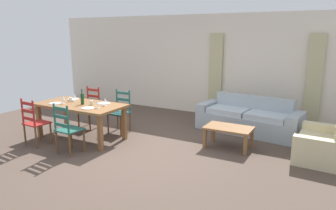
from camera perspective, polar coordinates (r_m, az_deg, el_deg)
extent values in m
cube|color=#4F3E35|center=(6.22, -6.60, -7.88)|extent=(9.60, 9.60, 0.02)
cube|color=silver|center=(8.75, 5.85, 7.33)|extent=(9.60, 0.16, 2.70)
cube|color=#BDB484|center=(8.46, 8.67, 5.36)|extent=(0.35, 0.08, 2.20)
cube|color=#BDB484|center=(7.97, 25.10, 3.83)|extent=(0.35, 0.08, 2.20)
cube|color=brown|center=(6.81, -15.74, 0.00)|extent=(1.90, 0.96, 0.05)
cube|color=brown|center=(7.27, -22.46, -2.74)|extent=(0.08, 0.08, 0.70)
cube|color=brown|center=(6.07, -12.28, -5.01)|extent=(0.08, 0.08, 0.70)
cube|color=brown|center=(7.75, -18.12, -1.48)|extent=(0.08, 0.08, 0.70)
cube|color=brown|center=(6.64, -7.98, -3.30)|extent=(0.08, 0.08, 0.70)
cube|color=maroon|center=(6.75, -22.82, -3.07)|extent=(0.45, 0.43, 0.03)
cylinder|color=brown|center=(7.05, -22.36, -4.33)|extent=(0.04, 0.04, 0.43)
cylinder|color=brown|center=(6.77, -20.59, -4.88)|extent=(0.04, 0.04, 0.43)
cylinder|color=brown|center=(6.87, -24.67, -4.98)|extent=(0.04, 0.04, 0.43)
cylinder|color=brown|center=(6.58, -22.96, -5.58)|extent=(0.04, 0.04, 0.43)
cylinder|color=maroon|center=(6.75, -25.06, -0.98)|extent=(0.04, 0.04, 0.50)
cylinder|color=maroon|center=(6.45, -23.34, -1.41)|extent=(0.04, 0.04, 0.50)
cube|color=maroon|center=(6.63, -24.12, -2.29)|extent=(0.38, 0.05, 0.06)
cube|color=maroon|center=(6.59, -24.24, -1.03)|extent=(0.38, 0.05, 0.06)
cube|color=maroon|center=(6.56, -24.36, 0.25)|extent=(0.38, 0.05, 0.06)
cube|color=#22594E|center=(6.09, -17.52, -4.31)|extent=(0.44, 0.43, 0.03)
cylinder|color=brown|center=(6.40, -17.26, -5.64)|extent=(0.04, 0.04, 0.43)
cylinder|color=brown|center=(6.14, -15.07, -6.29)|extent=(0.04, 0.04, 0.43)
cylinder|color=brown|center=(6.20, -19.66, -6.42)|extent=(0.04, 0.04, 0.43)
cylinder|color=brown|center=(5.93, -17.50, -7.13)|extent=(0.04, 0.04, 0.43)
cylinder|color=#22594E|center=(6.06, -20.01, -2.01)|extent=(0.04, 0.04, 0.50)
cylinder|color=#22594E|center=(5.78, -17.82, -2.53)|extent=(0.04, 0.04, 0.50)
cube|color=#22594E|center=(5.95, -18.85, -3.48)|extent=(0.38, 0.05, 0.06)
cube|color=#22594E|center=(5.91, -18.96, -2.08)|extent=(0.38, 0.05, 0.06)
cube|color=#22594E|center=(5.88, -19.06, -0.67)|extent=(0.38, 0.05, 0.06)
cube|color=maroon|center=(7.63, -14.27, -0.70)|extent=(0.43, 0.41, 0.03)
cylinder|color=brown|center=(7.44, -14.08, -2.85)|extent=(0.04, 0.04, 0.43)
cylinder|color=brown|center=(7.69, -16.02, -2.46)|extent=(0.04, 0.04, 0.43)
cylinder|color=brown|center=(7.68, -12.33, -2.27)|extent=(0.04, 0.04, 0.43)
cylinder|color=brown|center=(7.92, -14.26, -1.91)|extent=(0.04, 0.04, 0.43)
cylinder|color=maroon|center=(7.57, -12.51, 1.33)|extent=(0.04, 0.04, 0.50)
cylinder|color=maroon|center=(7.81, -14.46, 1.58)|extent=(0.04, 0.04, 0.50)
cube|color=maroon|center=(7.72, -13.45, 0.51)|extent=(0.38, 0.03, 0.06)
cube|color=maroon|center=(7.69, -13.51, 1.60)|extent=(0.38, 0.03, 0.06)
cube|color=maroon|center=(7.66, -13.56, 2.70)|extent=(0.38, 0.03, 0.06)
cube|color=#215550|center=(7.09, -8.98, -1.48)|extent=(0.42, 0.40, 0.03)
cylinder|color=brown|center=(6.91, -8.61, -3.81)|extent=(0.04, 0.04, 0.43)
cylinder|color=brown|center=(7.13, -10.89, -3.38)|extent=(0.04, 0.04, 0.43)
cylinder|color=brown|center=(7.17, -6.94, -3.14)|extent=(0.04, 0.04, 0.43)
cylinder|color=brown|center=(7.38, -9.20, -2.75)|extent=(0.04, 0.04, 0.43)
cylinder|color=#215550|center=(7.05, -7.05, 0.70)|extent=(0.04, 0.04, 0.50)
cylinder|color=#215550|center=(7.27, -9.33, 0.99)|extent=(0.04, 0.04, 0.50)
cube|color=#215550|center=(7.19, -8.18, -0.16)|extent=(0.38, 0.03, 0.06)
cube|color=#215550|center=(7.16, -8.21, 1.01)|extent=(0.38, 0.03, 0.06)
cube|color=#215550|center=(7.13, -8.25, 2.19)|extent=(0.38, 0.03, 0.06)
cylinder|color=white|center=(6.96, -19.85, 0.27)|extent=(0.24, 0.24, 0.02)
cube|color=silver|center=(7.07, -20.65, 0.35)|extent=(0.03, 0.17, 0.01)
cylinder|color=white|center=(6.32, -14.42, -0.58)|extent=(0.24, 0.24, 0.02)
cube|color=silver|center=(6.42, -15.40, -0.48)|extent=(0.03, 0.17, 0.01)
cylinder|color=white|center=(7.29, -16.92, 1.03)|extent=(0.24, 0.24, 0.02)
cube|color=silver|center=(7.40, -17.74, 1.09)|extent=(0.02, 0.17, 0.01)
cylinder|color=white|center=(6.68, -11.51, 0.29)|extent=(0.24, 0.24, 0.02)
cube|color=silver|center=(6.78, -12.47, 0.37)|extent=(0.03, 0.17, 0.01)
cylinder|color=#143819|center=(6.72, -15.39, 1.03)|extent=(0.07, 0.07, 0.22)
cylinder|color=#143819|center=(6.69, -15.46, 2.29)|extent=(0.02, 0.02, 0.08)
cylinder|color=black|center=(6.68, -15.49, 2.69)|extent=(0.03, 0.03, 0.02)
cylinder|color=white|center=(6.94, -18.50, 0.28)|extent=(0.06, 0.06, 0.01)
cylinder|color=white|center=(6.93, -18.52, 0.59)|extent=(0.01, 0.01, 0.07)
cone|color=white|center=(6.91, -18.57, 1.22)|extent=(0.06, 0.06, 0.08)
cylinder|color=white|center=(6.32, -12.69, -0.53)|extent=(0.06, 0.06, 0.01)
cylinder|color=white|center=(6.32, -12.70, -0.20)|extent=(0.01, 0.01, 0.07)
cone|color=white|center=(6.30, -12.74, 0.49)|extent=(0.06, 0.06, 0.08)
cylinder|color=white|center=(7.11, -16.62, 0.71)|extent=(0.06, 0.06, 0.01)
cylinder|color=white|center=(7.10, -16.64, 1.01)|extent=(0.01, 0.01, 0.07)
cone|color=white|center=(7.09, -16.68, 1.62)|extent=(0.06, 0.06, 0.08)
cylinder|color=white|center=(6.51, -11.35, -0.10)|extent=(0.06, 0.06, 0.01)
cylinder|color=white|center=(6.50, -11.37, 0.23)|extent=(0.01, 0.01, 0.07)
cone|color=white|center=(6.48, -11.40, 0.90)|extent=(0.06, 0.06, 0.08)
cylinder|color=beige|center=(6.63, -13.76, 0.40)|extent=(0.07, 0.07, 0.09)
cylinder|color=beige|center=(7.09, -17.38, 0.97)|extent=(0.07, 0.07, 0.09)
cube|color=#9AA6AE|center=(7.28, 14.35, -3.35)|extent=(1.88, 1.02, 0.40)
cube|color=#9AA6AE|center=(7.50, 15.29, -1.35)|extent=(1.81, 0.42, 0.80)
cube|color=#9AA6AE|center=(6.97, 22.19, -3.88)|extent=(0.34, 0.82, 0.58)
cube|color=#9AA6AE|center=(7.67, 7.31, -1.53)|extent=(0.34, 0.82, 0.58)
cube|color=#ADBAC3|center=(7.03, 17.71, -1.96)|extent=(0.93, 0.74, 0.12)
cube|color=#ADBAC3|center=(7.34, 11.06, -0.96)|extent=(0.93, 0.74, 0.12)
cube|color=brown|center=(6.18, 11.02, -4.15)|extent=(0.90, 0.56, 0.04)
cube|color=brown|center=(6.17, 6.72, -6.08)|extent=(0.06, 0.06, 0.38)
cube|color=brown|center=(5.94, 13.94, -7.16)|extent=(0.06, 0.06, 0.38)
cube|color=brown|center=(6.58, 8.25, -4.92)|extent=(0.06, 0.06, 0.38)
cube|color=brown|center=(6.36, 15.03, -5.87)|extent=(0.06, 0.06, 0.38)
cube|color=beige|center=(6.23, 26.15, -7.17)|extent=(0.84, 0.84, 0.38)
cube|color=beige|center=(5.75, 25.69, -8.02)|extent=(0.81, 0.22, 0.52)
cube|color=beige|center=(6.68, 26.67, -5.30)|extent=(0.81, 0.22, 0.52)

